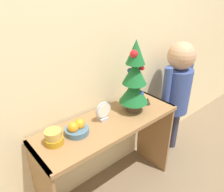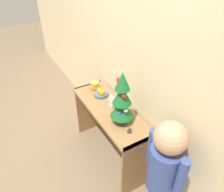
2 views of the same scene
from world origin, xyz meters
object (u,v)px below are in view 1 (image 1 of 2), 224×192
singing_bowl (54,137)px  fruit_bowl (77,129)px  mini_tree (135,79)px  desk_clock (103,112)px  figurine (148,101)px  child_figure (177,87)px

singing_bowl → fruit_bowl: bearing=-1.2°
fruit_bowl → singing_bowl: (-0.16, 0.00, 0.01)m
mini_tree → desk_clock: bearing=170.6°
desk_clock → figurine: size_ratio=2.35×
singing_bowl → desk_clock: bearing=0.9°
desk_clock → mini_tree: bearing=-9.4°
singing_bowl → figurine: singing_bowl is taller
singing_bowl → figurine: size_ratio=1.90×
desk_clock → child_figure: bearing=-1.7°
fruit_bowl → desk_clock: bearing=2.3°
mini_tree → singing_bowl: size_ratio=4.76×
fruit_bowl → child_figure: bearing=-0.9°
desk_clock → singing_bowl: bearing=-179.1°
figurine → child_figure: child_figure is taller
mini_tree → desk_clock: 0.33m
fruit_bowl → singing_bowl: size_ratio=1.36×
mini_tree → fruit_bowl: size_ratio=3.50×
desk_clock → figurine: desk_clock is taller
figurine → child_figure: size_ratio=0.05×
singing_bowl → figurine: bearing=-3.3°
mini_tree → fruit_bowl: bearing=176.0°
desk_clock → fruit_bowl: bearing=-177.7°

